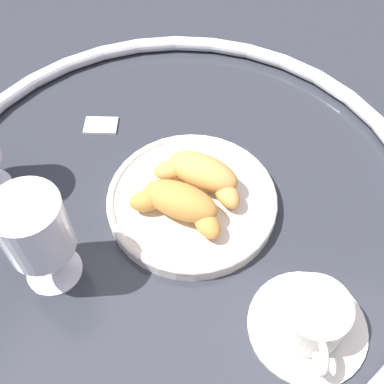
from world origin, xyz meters
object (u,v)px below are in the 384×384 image
(pastry_plate, at_px, (192,200))
(croissant_large, at_px, (202,174))
(coffee_cup_near, at_px, (312,319))
(sugar_packet, at_px, (101,124))
(croissant_small, at_px, (180,204))
(juice_glass_left, at_px, (35,231))

(pastry_plate, height_order, croissant_large, croissant_large)
(pastry_plate, xyz_separation_m, coffee_cup_near, (-0.16, 0.15, 0.01))
(pastry_plate, bearing_deg, croissant_large, -111.56)
(coffee_cup_near, distance_m, sugar_packet, 0.42)
(croissant_large, height_order, croissant_small, same)
(croissant_large, distance_m, juice_glass_left, 0.22)
(juice_glass_left, distance_m, sugar_packet, 0.26)
(coffee_cup_near, xyz_separation_m, juice_glass_left, (0.31, -0.02, 0.07))
(coffee_cup_near, xyz_separation_m, sugar_packet, (0.32, -0.27, -0.02))
(pastry_plate, height_order, juice_glass_left, juice_glass_left)
(croissant_large, height_order, sugar_packet, croissant_large)
(juice_glass_left, bearing_deg, pastry_plate, -139.77)
(croissant_small, relative_size, juice_glass_left, 0.95)
(croissant_small, bearing_deg, croissant_large, -110.98)
(sugar_packet, bearing_deg, coffee_cup_near, 131.74)
(coffee_cup_near, bearing_deg, pastry_plate, -42.67)
(pastry_plate, relative_size, croissant_small, 1.71)
(croissant_large, relative_size, croissant_small, 0.98)
(sugar_packet, bearing_deg, croissant_large, 141.52)
(pastry_plate, distance_m, sugar_packet, 0.20)
(croissant_small, bearing_deg, juice_glass_left, 35.15)
(croissant_large, height_order, coffee_cup_near, croissant_large)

